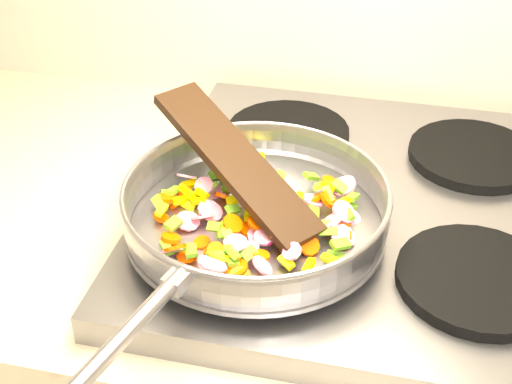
# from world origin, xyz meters

# --- Properties ---
(cooktop) EXTENTS (0.60, 0.60, 0.04)m
(cooktop) POSITION_xyz_m (-0.70, 1.67, 0.92)
(cooktop) COLOR #939399
(cooktop) RESTS_ON counter_top
(grate_fl) EXTENTS (0.19, 0.19, 0.02)m
(grate_fl) POSITION_xyz_m (-0.84, 1.52, 0.95)
(grate_fl) COLOR black
(grate_fl) RESTS_ON cooktop
(grate_fr) EXTENTS (0.19, 0.19, 0.02)m
(grate_fr) POSITION_xyz_m (-0.56, 1.52, 0.95)
(grate_fr) COLOR black
(grate_fr) RESTS_ON cooktop
(grate_bl) EXTENTS (0.19, 0.19, 0.02)m
(grate_bl) POSITION_xyz_m (-0.84, 1.81, 0.95)
(grate_bl) COLOR black
(grate_bl) RESTS_ON cooktop
(grate_br) EXTENTS (0.19, 0.19, 0.02)m
(grate_br) POSITION_xyz_m (-0.56, 1.81, 0.95)
(grate_br) COLOR black
(grate_br) RESTS_ON cooktop
(saute_pan) EXTENTS (0.37, 0.53, 0.06)m
(saute_pan) POSITION_xyz_m (-0.83, 1.55, 0.99)
(saute_pan) COLOR #9E9EA5
(saute_pan) RESTS_ON grate_fl
(vegetable_heap) EXTENTS (0.27, 0.28, 0.05)m
(vegetable_heap) POSITION_xyz_m (-0.84, 1.55, 0.98)
(vegetable_heap) COLOR #FC4C00
(vegetable_heap) RESTS_ON saute_pan
(wooden_spatula) EXTENTS (0.26, 0.22, 0.10)m
(wooden_spatula) POSITION_xyz_m (-0.87, 1.59, 1.02)
(wooden_spatula) COLOR black
(wooden_spatula) RESTS_ON saute_pan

